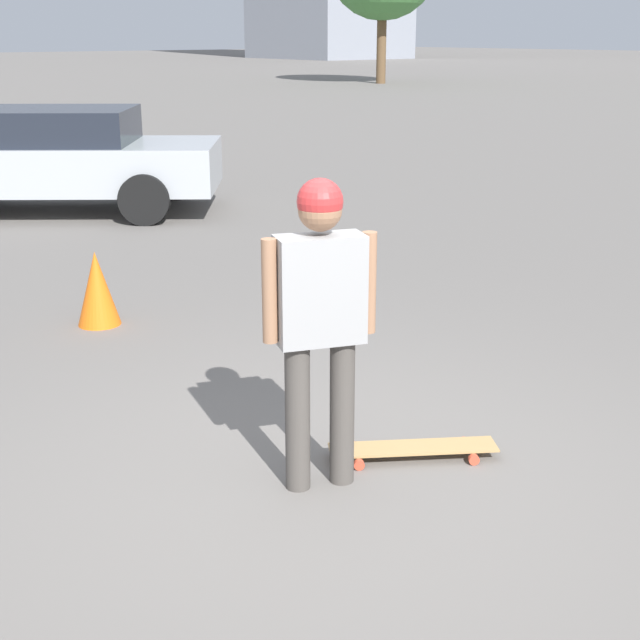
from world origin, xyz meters
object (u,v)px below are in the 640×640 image
object	(u,v)px
car_parked_near	(53,158)
skateboard	(413,448)
traffic_cone	(97,288)
person	(320,306)

from	to	relation	value
car_parked_near	skateboard	bearing A→B (deg)	118.10
traffic_cone	person	bearing A→B (deg)	174.71
skateboard	traffic_cone	xyz separation A→B (m)	(3.39, 0.30, 0.25)
skateboard	traffic_cone	distance (m)	3.41
person	skateboard	world-z (taller)	person
skateboard	car_parked_near	distance (m)	8.41
person	car_parked_near	bearing A→B (deg)	97.53
skateboard	traffic_cone	bearing A→B (deg)	-51.49
car_parked_near	traffic_cone	size ratio (longest dim) A/B	7.30
skateboard	person	bearing A→B (deg)	24.17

